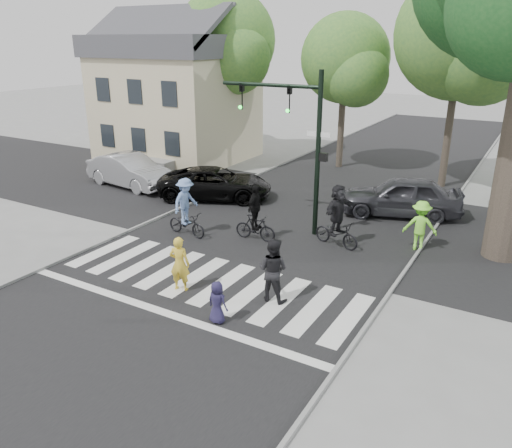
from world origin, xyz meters
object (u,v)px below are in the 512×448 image
Objects in this scene: car_suv at (215,183)px; pedestrian_child at (217,302)px; traffic_signal at (297,129)px; car_silver at (130,171)px; cyclist_left at (186,211)px; car_grey at (401,196)px; cyclist_mid at (255,218)px; cyclist_right at (337,219)px; pedestrian_adult at (273,270)px; pedestrian_woman at (180,264)px.

pedestrian_child is at bearing -168.97° from car_suv.
traffic_signal is 10.41m from car_silver.
cyclist_left reaches higher than pedestrian_child.
car_suv is 8.28m from car_grey.
car_grey is at bearing 45.32° from cyclist_left.
cyclist_left is at bearing 177.73° from car_suv.
cyclist_mid is (-0.80, -1.63, -3.04)m from traffic_signal.
car_silver is (-11.82, 2.03, -0.21)m from cyclist_right.
pedestrian_child is 0.51× the size of cyclist_right.
cyclist_mid is 0.43× the size of car_silver.
traffic_signal is at bearing -72.35° from pedestrian_adult.
cyclist_left is at bearing -113.85° from car_silver.
cyclist_mid reaches higher than pedestrian_child.
cyclist_mid is (-0.08, 4.47, 0.02)m from pedestrian_woman.
pedestrian_adult is (0.65, 1.78, 0.35)m from pedestrian_child.
pedestrian_adult is 0.38× the size of car_silver.
pedestrian_adult is at bearing -159.94° from car_suv.
pedestrian_woman reaches higher than car_silver.
pedestrian_child is 5.80m from cyclist_mid.
pedestrian_woman is at bearing -175.73° from car_suv.
pedestrian_woman is at bearing 15.57° from pedestrian_adult.
pedestrian_child is 11.03m from car_grey.
car_silver is at bearing 170.25° from cyclist_right.
pedestrian_child is 0.56× the size of cyclist_mid.
cyclist_mid is at bearing -101.59° from car_silver.
car_silver is at bearing 172.03° from traffic_signal.
traffic_signal is at bearing 63.82° from cyclist_mid.
pedestrian_child is 0.52× the size of cyclist_left.
cyclist_right reaches higher than cyclist_mid.
traffic_signal is 3.23× the size of pedestrian_adult.
cyclist_right is (0.73, 6.40, 0.43)m from pedestrian_child.
traffic_signal is 7.89m from pedestrian_child.
pedestrian_woman is at bearing -39.23° from car_grey.
pedestrian_woman is at bearing -122.53° from car_silver.
cyclist_right is 0.44× the size of car_suv.
cyclist_left is 0.45× the size of car_grey.
traffic_signal is 2.64× the size of cyclist_right.
pedestrian_woman is 2.75m from pedestrian_adult.
traffic_signal reaches higher than car_silver.
pedestrian_child is 13.93m from car_silver.
traffic_signal is at bearing 161.71° from cyclist_right.
pedestrian_child is 0.23× the size of car_suv.
pedestrian_child is at bearing 138.37° from pedestrian_woman.
cyclist_mid is at bearing -55.55° from pedestrian_adult.
cyclist_mid is 6.67m from car_grey.
car_suv is at bearing -94.91° from car_grey.
pedestrian_child is (1.24, -7.05, -3.32)m from traffic_signal.
cyclist_mid is at bearing -104.91° from pedestrian_woman.
cyclist_right reaches higher than car_suv.
cyclist_mid is at bearing 20.03° from cyclist_left.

